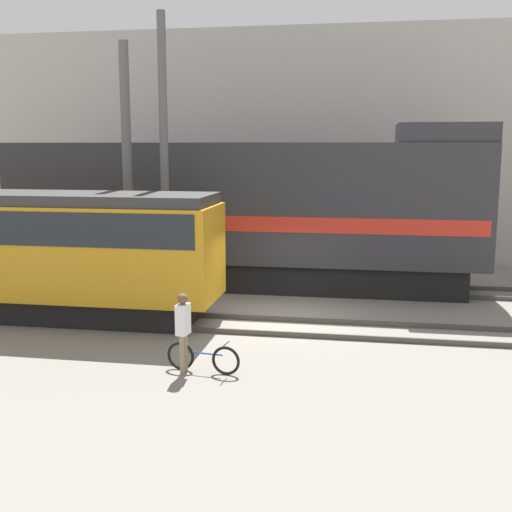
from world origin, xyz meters
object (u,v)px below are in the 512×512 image
object	(u,v)px
streetcar	(27,247)
freight_locomotive	(246,212)
utility_pole_center	(164,161)
utility_pole_left	(128,174)
bicycle	(203,358)
person	(183,325)

from	to	relation	value
streetcar	freight_locomotive	bearing A→B (deg)	43.57
streetcar	utility_pole_center	world-z (taller)	utility_pole_center
streetcar	utility_pole_left	bearing A→B (deg)	50.68
streetcar	bicycle	world-z (taller)	streetcar
freight_locomotive	bicycle	size ratio (longest dim) A/B	9.64
utility_pole_center	freight_locomotive	bearing A→B (deg)	51.00
streetcar	utility_pole_center	bearing A→B (deg)	37.73
freight_locomotive	bicycle	bearing A→B (deg)	-85.31
freight_locomotive	streetcar	xyz separation A→B (m)	(-5.36, -5.10, -0.56)
streetcar	person	size ratio (longest dim) A/B	6.21
bicycle	utility_pole_left	bearing A→B (deg)	122.81
utility_pole_left	streetcar	bearing A→B (deg)	-129.32
streetcar	utility_pole_left	distance (m)	3.83
streetcar	bicycle	bearing A→B (deg)	-30.91
freight_locomotive	streetcar	bearing A→B (deg)	-136.43
bicycle	utility_pole_center	world-z (taller)	utility_pole_center
freight_locomotive	person	bearing A→B (deg)	-87.98
freight_locomotive	utility_pole_left	world-z (taller)	utility_pole_left
person	streetcar	bearing A→B (deg)	146.64
freight_locomotive	bicycle	distance (m)	9.06
bicycle	utility_pole_left	size ratio (longest dim) A/B	0.21
utility_pole_left	utility_pole_center	xyz separation A→B (m)	(1.21, 0.00, 0.41)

